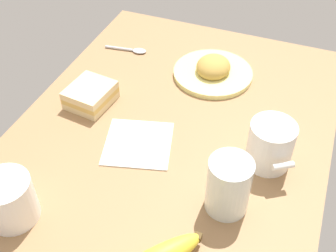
# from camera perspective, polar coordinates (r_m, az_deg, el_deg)

# --- Properties ---
(tabletop) EXTENTS (0.90, 0.64, 0.02)m
(tabletop) POSITION_cam_1_polar(r_m,az_deg,el_deg) (0.89, 0.00, -1.89)
(tabletop) COLOR #936D47
(tabletop) RESTS_ON ground
(plate_of_food) EXTENTS (0.19, 0.19, 0.05)m
(plate_of_food) POSITION_cam_1_polar(r_m,az_deg,el_deg) (1.04, 6.03, 7.39)
(plate_of_food) COLOR #EAE58C
(plate_of_food) RESTS_ON tabletop
(coffee_mug_black) EXTENTS (0.11, 0.09, 0.09)m
(coffee_mug_black) POSITION_cam_1_polar(r_m,az_deg,el_deg) (0.82, 13.52, -2.37)
(coffee_mug_black) COLOR white
(coffee_mug_black) RESTS_ON tabletop
(coffee_mug_milky) EXTENTS (0.10, 0.11, 0.09)m
(coffee_mug_milky) POSITION_cam_1_polar(r_m,az_deg,el_deg) (0.77, -20.48, -9.13)
(coffee_mug_milky) COLOR white
(coffee_mug_milky) RESTS_ON tabletop
(sandwich_main) EXTENTS (0.11, 0.10, 0.04)m
(sandwich_main) POSITION_cam_1_polar(r_m,az_deg,el_deg) (0.96, -10.30, 4.07)
(sandwich_main) COLOR beige
(sandwich_main) RESTS_ON tabletop
(glass_of_milk) EXTENTS (0.08, 0.08, 0.11)m
(glass_of_milk) POSITION_cam_1_polar(r_m,az_deg,el_deg) (0.74, 8.02, -8.22)
(glass_of_milk) COLOR silver
(glass_of_milk) RESTS_ON tabletop
(spoon) EXTENTS (0.03, 0.11, 0.01)m
(spoon) POSITION_cam_1_polar(r_m,az_deg,el_deg) (1.13, -4.79, 10.07)
(spoon) COLOR silver
(spoon) RESTS_ON tabletop
(paper_napkin) EXTENTS (0.16, 0.16, 0.00)m
(paper_napkin) POSITION_cam_1_polar(r_m,az_deg,el_deg) (0.87, -3.99, -2.33)
(paper_napkin) COLOR white
(paper_napkin) RESTS_ON tabletop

